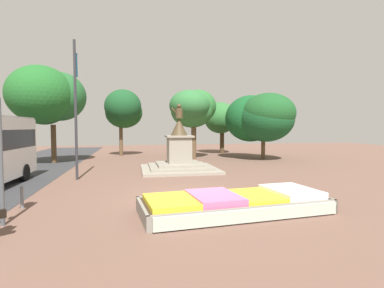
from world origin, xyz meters
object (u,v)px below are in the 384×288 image
flower_planter (236,204)px  statue_monument (179,157)px  kerb_bollard_mid_b (22,196)px  banner_pole (76,107)px

flower_planter → statue_monument: statue_monument is taller
flower_planter → kerb_bollard_mid_b: kerb_bollard_mid_b is taller
banner_pole → flower_planter: bearing=-50.1°
kerb_bollard_mid_b → banner_pole: bearing=81.5°
banner_pole → kerb_bollard_mid_b: size_ratio=9.26×
statue_monument → banner_pole: banner_pole is taller
banner_pole → kerb_bollard_mid_b: (-0.84, -5.68, -3.47)m
banner_pole → statue_monument: bearing=21.6°
statue_monument → kerb_bollard_mid_b: 10.55m
flower_planter → statue_monument: size_ratio=1.33×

